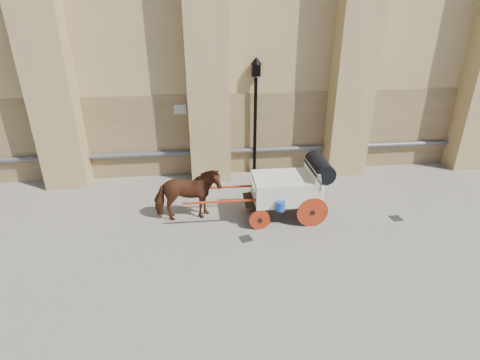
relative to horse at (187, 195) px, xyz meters
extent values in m
plane|color=gray|center=(1.80, -0.68, -0.81)|extent=(90.00, 90.00, 0.00)
cube|color=#9C7C51|center=(3.80, 3.47, 0.69)|extent=(44.00, 0.35, 3.00)
cylinder|color=#59595B|center=(3.80, 3.20, 0.09)|extent=(42.00, 0.18, 0.18)
cube|color=beige|center=(-0.20, 3.29, 1.69)|extent=(0.42, 0.04, 0.32)
imported|color=#562B1A|center=(0.00, 0.00, 0.00)|extent=(1.97, 1.02, 1.61)
cube|color=black|center=(2.76, -0.15, -0.25)|extent=(2.22, 1.01, 0.12)
cube|color=beige|center=(2.87, -0.15, 0.15)|extent=(1.92, 1.26, 0.70)
cube|color=beige|center=(3.62, -0.16, 0.55)|extent=(0.15, 1.26, 0.55)
cube|color=beige|center=(2.01, -0.15, 0.40)|extent=(0.36, 1.11, 0.10)
cylinder|color=black|center=(3.82, -0.16, 0.75)|extent=(0.57, 1.26, 0.56)
cylinder|color=#AA2C11|center=(3.52, -0.78, -0.35)|extent=(0.91, 0.06, 0.91)
cylinder|color=#AA2C11|center=(3.52, 0.47, -0.35)|extent=(0.91, 0.06, 0.91)
cylinder|color=#AA2C11|center=(2.01, -0.78, -0.50)|extent=(0.60, 0.06, 0.60)
cylinder|color=#AA2C11|center=(2.01, 0.47, -0.50)|extent=(0.60, 0.06, 0.60)
cylinder|color=#AA2C11|center=(1.10, -0.60, 0.05)|extent=(2.42, 0.08, 0.07)
cylinder|color=#AA2C11|center=(1.10, 0.30, 0.05)|extent=(2.42, 0.08, 0.07)
cylinder|color=#1741AC|center=(2.56, -0.86, -0.05)|extent=(0.26, 0.26, 0.26)
cylinder|color=black|center=(2.44, 3.12, 0.98)|extent=(0.12, 0.12, 3.57)
cone|color=black|center=(2.44, 3.12, -0.63)|extent=(0.36, 0.36, 0.36)
cube|color=black|center=(2.44, 3.12, 3.01)|extent=(0.28, 0.28, 0.42)
cone|color=black|center=(2.44, 3.12, 3.31)|extent=(0.40, 0.40, 0.24)
cube|color=black|center=(1.56, -1.22, -0.80)|extent=(0.40, 0.40, 0.01)
cube|color=black|center=(6.17, -0.66, -0.80)|extent=(0.34, 0.34, 0.01)
camera|label=1|loc=(0.42, -9.72, 4.97)|focal=28.00mm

